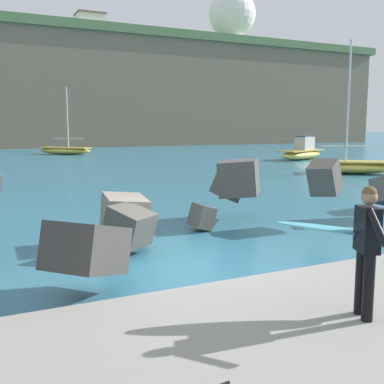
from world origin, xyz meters
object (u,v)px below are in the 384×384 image
(boat_near_left, at_px, (65,150))
(boat_mid_left, at_px, (352,166))
(radar_dome, at_px, (232,17))
(surfer_with_board, at_px, (361,240))
(station_building_central, at_px, (91,32))
(boat_near_right, at_px, (302,152))

(boat_near_left, distance_m, boat_mid_left, 29.68)
(radar_dome, bearing_deg, boat_mid_left, -113.81)
(surfer_with_board, xyz_separation_m, station_building_central, (17.12, 83.06, 18.67))
(boat_near_right, distance_m, boat_mid_left, 11.97)
(radar_dome, distance_m, station_building_central, 26.12)
(boat_mid_left, distance_m, station_building_central, 69.63)
(surfer_with_board, distance_m, station_building_central, 86.84)
(boat_near_right, xyz_separation_m, station_building_central, (-3.99, 55.99, 19.32))
(boat_near_left, distance_m, radar_dome, 51.09)
(surfer_with_board, height_order, station_building_central, station_building_central)
(surfer_with_board, relative_size, boat_mid_left, 0.27)
(radar_dome, xyz_separation_m, station_building_central, (-23.43, 11.22, -2.67))
(boat_near_right, bearing_deg, boat_mid_left, -115.14)
(surfer_with_board, height_order, boat_near_left, boat_near_left)
(boat_near_right, distance_m, radar_dome, 53.54)
(radar_dome, height_order, station_building_central, radar_dome)
(boat_mid_left, xyz_separation_m, radar_dome, (24.53, 55.61, 22.17))
(boat_mid_left, bearing_deg, boat_near_left, 113.25)
(boat_near_left, xyz_separation_m, station_building_central, (12.82, 39.56, 19.52))
(boat_near_right, xyz_separation_m, boat_mid_left, (-5.09, -10.84, -0.17))
(boat_near_left, height_order, boat_mid_left, boat_mid_left)
(surfer_with_board, bearing_deg, boat_mid_left, 45.38)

